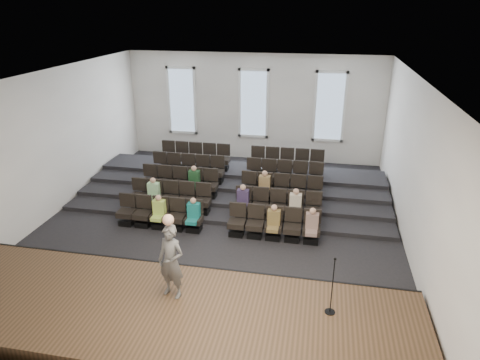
% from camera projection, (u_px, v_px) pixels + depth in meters
% --- Properties ---
extents(ground, '(14.00, 14.00, 0.00)m').
position_uv_depth(ground, '(220.00, 224.00, 14.70)').
color(ground, black).
rests_on(ground, ground).
extents(ceiling, '(12.00, 14.00, 0.02)m').
position_uv_depth(ceiling, '(217.00, 76.00, 12.79)').
color(ceiling, white).
rests_on(ceiling, ground).
extents(wall_back, '(12.00, 0.04, 5.00)m').
position_uv_depth(wall_back, '(254.00, 108.00, 20.12)').
color(wall_back, white).
rests_on(wall_back, ground).
extents(wall_front, '(12.00, 0.04, 5.00)m').
position_uv_depth(wall_front, '(121.00, 286.00, 7.37)').
color(wall_front, white).
rests_on(wall_front, ground).
extents(wall_left, '(0.04, 14.00, 5.00)m').
position_uv_depth(wall_left, '(50.00, 145.00, 14.81)').
color(wall_left, white).
rests_on(wall_left, ground).
extents(wall_right, '(0.04, 14.00, 5.00)m').
position_uv_depth(wall_right, '(415.00, 168.00, 12.68)').
color(wall_right, white).
rests_on(wall_right, ground).
extents(stage, '(11.80, 3.60, 0.50)m').
position_uv_depth(stage, '(168.00, 317.00, 9.97)').
color(stage, '#513723').
rests_on(stage, ground).
extents(stage_lip, '(11.80, 0.06, 0.52)m').
position_uv_depth(stage_lip, '(191.00, 273.00, 11.58)').
color(stage_lip, black).
rests_on(stage_lip, ground).
extents(risers, '(11.80, 4.80, 0.60)m').
position_uv_depth(risers, '(238.00, 184.00, 17.50)').
color(risers, black).
rests_on(risers, ground).
extents(seating_rows, '(6.80, 4.70, 1.67)m').
position_uv_depth(seating_rows, '(229.00, 189.00, 15.83)').
color(seating_rows, black).
rests_on(seating_rows, ground).
extents(windows, '(8.44, 0.10, 3.24)m').
position_uv_depth(windows, '(253.00, 104.00, 19.98)').
color(windows, white).
rests_on(windows, wall_back).
extents(audience, '(6.05, 2.64, 1.10)m').
position_uv_depth(audience, '(231.00, 201.00, 14.53)').
color(audience, '#B3D555').
rests_on(audience, seating_rows).
extents(speaker, '(0.78, 0.62, 1.87)m').
position_uv_depth(speaker, '(171.00, 262.00, 9.99)').
color(speaker, '#54524F').
rests_on(speaker, stage).
extents(mic_stand, '(0.24, 0.24, 1.45)m').
position_uv_depth(mic_stand, '(331.00, 297.00, 9.58)').
color(mic_stand, black).
rests_on(mic_stand, stage).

